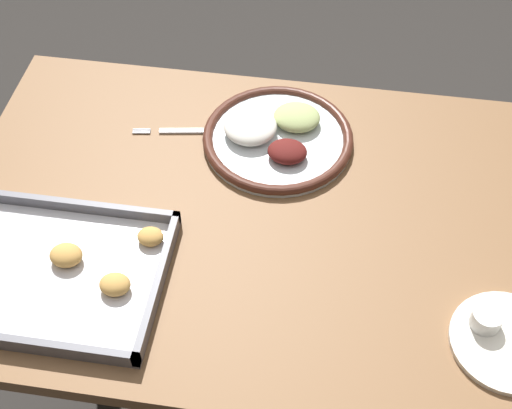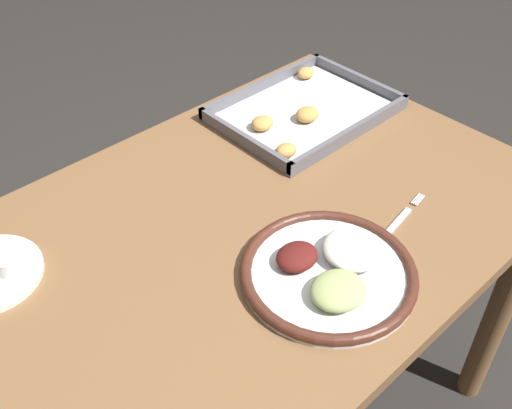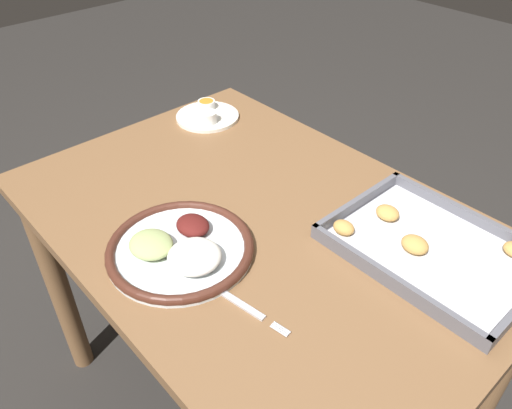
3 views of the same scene
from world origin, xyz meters
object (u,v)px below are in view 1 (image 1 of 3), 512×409
Objects in this scene: fork at (192,131)px; baking_tray at (53,272)px; saucer_plate at (508,339)px; dinner_plate at (277,136)px.

baking_tray is (0.16, 0.37, 0.01)m from fork.
fork is 1.18× the size of saucer_plate.
dinner_plate is 1.39× the size of fork.
saucer_plate reaches higher than baking_tray.
baking_tray reaches higher than fork.
saucer_plate is 0.73m from baking_tray.
dinner_plate is 0.76× the size of baking_tray.
dinner_plate is at bearing -43.14° from saucer_plate.
saucer_plate is at bearing 137.40° from fork.
dinner_plate is 1.63× the size of saucer_plate.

